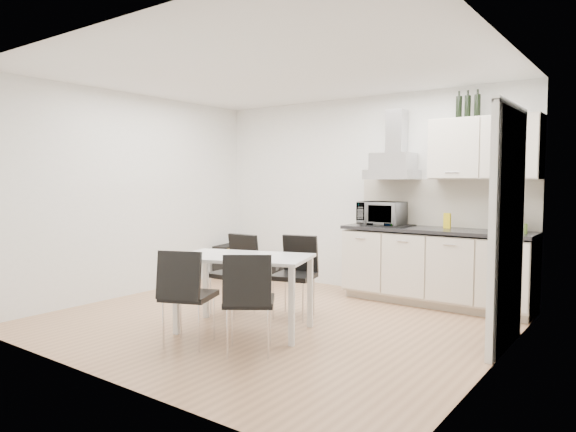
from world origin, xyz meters
name	(u,v)px	position (x,y,z in m)	size (l,w,h in m)	color
ground	(271,321)	(0.00, 0.00, 0.00)	(4.50, 4.50, 0.00)	tan
wall_back	(361,194)	(0.00, 2.00, 1.30)	(4.50, 0.10, 2.60)	white
wall_front	(102,206)	(0.00, -2.00, 1.30)	(4.50, 0.10, 2.60)	white
wall_left	(134,195)	(-2.25, 0.00, 1.30)	(0.10, 4.00, 2.60)	white
wall_right	(497,204)	(2.25, 0.00, 1.30)	(0.10, 4.00, 2.60)	white
ceiling	(271,72)	(0.00, 0.00, 2.60)	(4.50, 4.50, 0.00)	white
doorway	(507,230)	(2.21, 0.55, 1.05)	(0.08, 1.04, 2.10)	white
kitchenette	(439,236)	(1.18, 1.73, 0.83)	(2.22, 0.64, 2.52)	beige
dining_table	(244,265)	(0.00, -0.42, 0.66)	(1.43, 1.09, 0.75)	white
chair_far_left	(232,275)	(-0.51, -0.04, 0.44)	(0.44, 0.50, 0.88)	black
chair_far_right	(294,277)	(0.11, 0.26, 0.44)	(0.44, 0.50, 0.88)	black
chair_near_left	(189,297)	(-0.12, -1.05, 0.44)	(0.44, 0.50, 0.88)	black
chair_near_right	(249,302)	(0.46, -0.90, 0.44)	(0.44, 0.50, 0.88)	black
guitar_amp	(229,260)	(-2.11, 1.65, 0.25)	(0.36, 0.62, 0.49)	black
floor_speaker	(279,269)	(-1.32, 1.90, 0.15)	(0.19, 0.16, 0.31)	black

